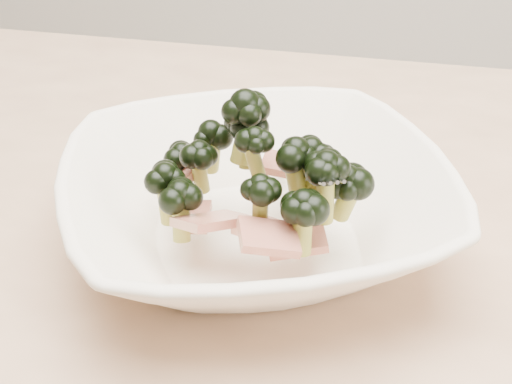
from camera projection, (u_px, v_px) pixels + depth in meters
dining_table at (286, 290)px, 0.70m from camera, size 1.20×0.80×0.75m
broccoli_dish at (256, 200)px, 0.58m from camera, size 0.41×0.41×0.14m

